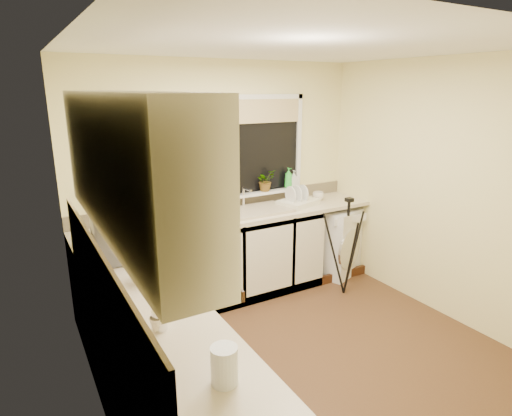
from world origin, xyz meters
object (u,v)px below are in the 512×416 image
Objects in this scene: dish_rack at (298,203)px; tripod at (346,247)px; microwave at (121,233)px; washing_machine at (333,240)px; glass_jug at (224,365)px; soap_bottle_clear at (294,179)px; cup_back at (318,196)px; steel_jar at (160,320)px; cup_left at (158,324)px; kettle at (152,266)px; plant_d at (265,180)px; plant_b at (221,185)px; soap_bottle_green at (288,178)px; laptop at (168,220)px; plant_a at (191,191)px.

tripod is (0.25, -0.55, -0.39)m from dish_rack.
tripod is 2.35m from microwave.
washing_machine is 0.60m from tripod.
microwave is at bearing 90.68° from glass_jug.
soap_bottle_clear is 1.56× the size of cup_back.
soap_bottle_clear is (-0.42, 0.25, 0.75)m from washing_machine.
tripod is at bearing -97.10° from cup_back.
glass_jug is 3.28m from soap_bottle_clear.
steel_jar is 1.27× the size of cup_left.
kettle is 1.63× the size of cup_back.
kettle is 0.88× the size of plant_d.
cup_back is (0.61, -0.18, -0.22)m from plant_d.
cup_left is at bearing -168.14° from washing_machine.
plant_b reaches higher than plant_d.
glass_jug is 0.58m from cup_left.
cup_left is (-2.66, -1.70, 0.54)m from washing_machine.
plant_b is at bearing 148.12° from washing_machine.
washing_machine is 1.14m from plant_d.
soap_bottle_green is 1.17× the size of soap_bottle_clear.
glass_jug is at bearing -77.41° from cup_left.
laptop is 1.96× the size of soap_bottle_clear.
plant_d reaches higher than kettle.
steel_jar is at bearing -144.10° from cup_back.
cup_back is (1.51, -0.15, -0.21)m from plant_a.
glass_jug is at bearing -124.45° from plant_d.
soap_bottle_green reaches higher than steel_jar.
cup_back is at bearing 25.18° from laptop.
kettle is at bearing -170.91° from microwave.
plant_d is 1.85× the size of cup_back.
plant_a is 0.35m from plant_b.
laptop is 1.67× the size of soap_bottle_green.
kettle is at bearing -121.79° from plant_a.
steel_jar is 0.43× the size of plant_b.
soap_bottle_green reaches higher than kettle.
tripod is at bearing -137.18° from washing_machine.
plant_a is at bearing 63.44° from cup_left.
plant_d reaches higher than cup_left.
kettle is 2.59m from cup_back.
plant_b reaches higher than soap_bottle_clear.
steel_jar is at bearing -133.31° from plant_d.
microwave is at bearing -141.22° from plant_a.
steel_jar is 0.02m from cup_left.
plant_d is 0.38m from soap_bottle_clear.
soap_bottle_clear is (-0.16, 0.77, 0.61)m from tripod.
washing_machine is 7.15× the size of steel_jar.
kettle is 0.95× the size of plant_a.
kettle is 0.50× the size of dish_rack.
tripod is at bearing 26.16° from steel_jar.
soap_bottle_clear is 2.97m from cup_left.
steel_jar is at bearing -163.71° from tripod.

